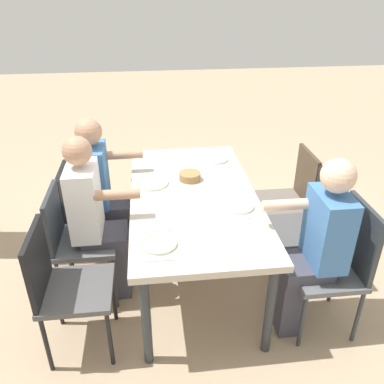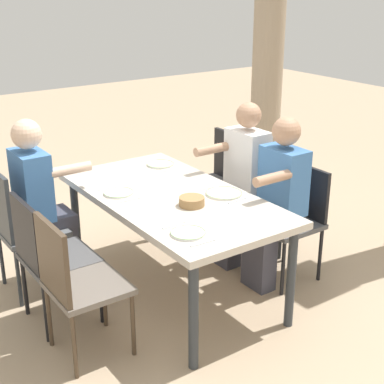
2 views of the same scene
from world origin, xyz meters
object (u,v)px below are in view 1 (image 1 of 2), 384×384
chair_west_north (62,283)px  plate_1 (239,206)px  chair_mid_south (309,222)px  diner_guest_third (104,188)px  chair_east_south (291,195)px  diner_man_white (96,217)px  diner_woman_green (315,245)px  plate_3 (216,159)px  chair_east_north (83,209)px  dining_table (193,202)px  plate_2 (152,183)px  plate_0 (159,244)px  bread_basket (190,176)px  chair_west_south (339,261)px  chair_mid_north (75,236)px

chair_west_north → plate_1: chair_west_north is taller
chair_mid_south → diner_guest_third: 1.64m
chair_west_north → plate_1: (0.40, -1.18, 0.23)m
chair_west_north → chair_east_south: chair_west_north is taller
diner_man_white → plate_1: bearing=-95.9°
diner_woman_green → plate_3: size_ratio=6.06×
chair_east_north → plate_3: chair_east_north is taller
dining_table → plate_2: size_ratio=6.99×
diner_man_white → plate_0: (-0.48, -0.43, 0.08)m
chair_west_north → plate_0: (0.02, -0.60, 0.23)m
chair_west_north → chair_east_south: 2.00m
dining_table → chair_east_north: 0.96m
bread_basket → diner_woman_green: bearing=-140.7°
dining_table → chair_east_south: chair_east_south is taller
plate_2 → plate_3: (0.39, -0.57, 0.00)m
dining_table → diner_guest_third: size_ratio=1.41×
plate_1 → plate_2: same height
chair_east_north → plate_1: chair_east_north is taller
plate_1 → chair_west_south: bearing=-123.6°
chair_west_south → plate_2: size_ratio=3.73×
dining_table → plate_2: plate_2 is taller
plate_2 → bread_basket: bearing=-82.2°
chair_mid_south → chair_east_south: (0.43, -0.00, 0.00)m
chair_mid_north → diner_man_white: diner_man_white is taller
chair_east_north → chair_east_south: 1.77m
chair_west_south → diner_man_white: size_ratio=0.74×
dining_table → chair_west_north: chair_west_north is taller
diner_woman_green → plate_0: 0.99m
bread_basket → chair_east_north: bearing=85.3°
plate_3 → bread_basket: size_ratio=1.24×
diner_woman_green → bread_basket: (0.86, 0.70, 0.10)m
chair_east_south → plate_1: (-0.54, 0.59, 0.25)m
chair_east_south → diner_guest_third: (0.00, 1.57, 0.16)m
chair_mid_north → diner_guest_third: bearing=-24.1°
chair_west_south → chair_east_north: 2.00m
diner_guest_third → plate_2: 0.41m
diner_man_white → bread_basket: bearing=-63.0°
chair_east_south → diner_man_white: 1.66m
plate_1 → chair_west_north: bearing=108.5°
diner_man_white → dining_table: bearing=-80.4°
plate_1 → bread_basket: size_ratio=1.24×
diner_woman_green → plate_2: (0.82, 1.01, 0.08)m
chair_west_south → chair_mid_north: chair_west_south is taller
chair_west_north → plate_2: (0.82, -0.58, 0.23)m
dining_table → diner_man_white: size_ratio=1.38×
chair_east_south → plate_1: chair_east_south is taller
chair_mid_north → chair_east_south: (0.43, -1.77, -0.01)m
chair_west_north → chair_east_south: (0.93, -1.77, -0.01)m
diner_woman_green → dining_table: bearing=48.9°
chair_east_south → diner_woman_green: (-0.93, 0.18, 0.17)m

